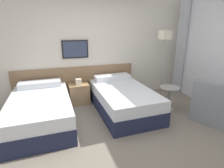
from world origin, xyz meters
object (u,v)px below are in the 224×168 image
object	(u,v)px
bed_near_door	(41,110)
armchair	(214,107)
floor_lamp	(165,42)
nightstand	(79,94)
side_table	(169,94)
bed_near_window	(123,99)

from	to	relation	value
bed_near_door	armchair	xyz separation A→B (m)	(3.38, -1.03, 0.01)
bed_near_door	floor_lamp	world-z (taller)	floor_lamp
nightstand	floor_lamp	world-z (taller)	floor_lamp
side_table	bed_near_window	bearing A→B (deg)	162.57
bed_near_window	floor_lamp	distance (m)	1.84
nightstand	bed_near_door	bearing A→B (deg)	-140.27
armchair	side_table	bearing A→B (deg)	15.25
bed_near_door	side_table	size ratio (longest dim) A/B	3.48
nightstand	floor_lamp	size ratio (longest dim) A/B	0.36
bed_near_door	bed_near_window	bearing A→B (deg)	0.00
bed_near_door	side_table	distance (m)	2.82
bed_near_door	armchair	size ratio (longest dim) A/B	2.02
bed_near_door	side_table	bearing A→B (deg)	-6.57
bed_near_door	side_table	xyz separation A→B (m)	(2.80, -0.32, 0.11)
floor_lamp	armchair	distance (m)	1.92
nightstand	floor_lamp	bearing A→B (deg)	-8.27
bed_near_window	floor_lamp	world-z (taller)	floor_lamp
bed_near_window	armchair	bearing A→B (deg)	-32.76
bed_near_door	nightstand	world-z (taller)	bed_near_door
bed_near_window	nightstand	bearing A→B (deg)	140.27
bed_near_door	floor_lamp	size ratio (longest dim) A/B	1.09
floor_lamp	armchair	xyz separation A→B (m)	(0.30, -1.45, -1.22)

